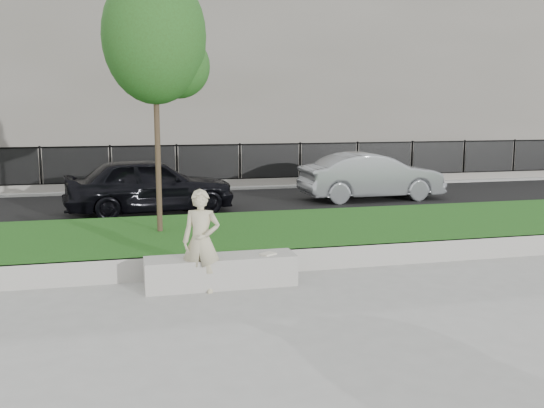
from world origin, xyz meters
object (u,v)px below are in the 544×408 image
object	(u,v)px
man	(201,241)
car_silver	(371,176)
stone_bench	(221,271)
car_dark	(150,185)
book	(268,254)
young_tree	(158,42)

from	to	relation	value
man	car_silver	world-z (taller)	man
man	car_silver	xyz separation A→B (m)	(6.29, 8.11, -0.04)
stone_bench	car_dark	size ratio (longest dim) A/B	0.54
book	man	bearing A→B (deg)	155.26
young_tree	book	bearing A→B (deg)	-62.78
book	young_tree	xyz separation A→B (m)	(-1.47, 2.85, 3.58)
stone_bench	book	bearing A→B (deg)	-6.62
book	young_tree	world-z (taller)	young_tree
stone_bench	car_dark	distance (m)	7.11
young_tree	car_dark	distance (m)	5.40
stone_bench	man	size ratio (longest dim) A/B	1.50
young_tree	car_silver	xyz separation A→B (m)	(6.67, 5.12, -3.33)
stone_bench	man	distance (m)	0.69
car_silver	stone_bench	bearing A→B (deg)	141.55
man	young_tree	xyz separation A→B (m)	(-0.38, 2.99, 3.29)
book	car_dark	size ratio (longest dim) A/B	0.05
stone_bench	car_dark	world-z (taller)	car_dark
man	car_dark	xyz separation A→B (m)	(-0.44, 7.27, -0.00)
car_dark	stone_bench	bearing A→B (deg)	178.88
stone_bench	young_tree	distance (m)	4.79
book	car_dark	bearing A→B (deg)	70.36
stone_bench	man	world-z (taller)	man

